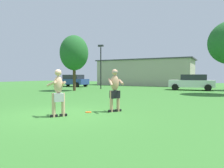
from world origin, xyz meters
TOP-DOWN VIEW (x-y plane):
  - ground_plane at (0.00, 0.00)m, footprint 80.00×80.00m
  - player_with_cap at (1.56, 1.52)m, footprint 0.72×0.91m
  - player_in_gray at (0.22, -0.33)m, footprint 0.80×0.75m
  - frisbee at (0.69, 0.88)m, footprint 0.25×0.25m
  - car_blue_near_post at (-12.14, 16.40)m, footprint 4.36×2.15m
  - car_white_mid_lot at (2.79, 16.54)m, footprint 4.45×2.36m
  - lamp_post at (-6.39, 14.02)m, footprint 0.60×0.24m
  - outbuilding_behind_lot at (-4.88, 24.90)m, footprint 14.16×6.16m
  - tree_right_field at (-7.28, 10.42)m, footprint 2.74×2.74m

SIDE VIEW (x-z plane):
  - ground_plane at x=0.00m, z-range 0.00..0.00m
  - frisbee at x=0.69m, z-range 0.00..0.03m
  - car_blue_near_post at x=-12.14m, z-range 0.03..1.61m
  - car_white_mid_lot at x=2.79m, z-range 0.03..1.61m
  - player_in_gray at x=0.22m, z-range 0.05..1.75m
  - player_with_cap at x=1.56m, z-range 0.09..1.85m
  - outbuilding_behind_lot at x=-4.88m, z-range 0.01..3.86m
  - lamp_post at x=-6.39m, z-range 0.62..5.46m
  - tree_right_field at x=-7.28m, z-range 0.97..6.33m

